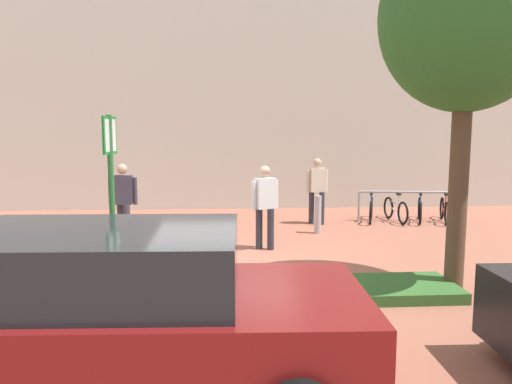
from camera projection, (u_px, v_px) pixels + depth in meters
name	position (u px, v px, depth m)	size (l,w,h in m)	color
ground_plane	(226.00, 267.00, 8.46)	(60.00, 60.00, 0.00)	#9E5B47
building_facade	(224.00, 49.00, 14.96)	(28.00, 1.20, 10.00)	beige
planter_strip	(218.00, 292.00, 6.87)	(7.00, 1.10, 0.16)	#336028
tree_sidewalk	(467.00, 18.00, 6.73)	(2.48, 2.48, 5.39)	brown
parking_sign_post	(111.00, 182.00, 6.58)	(0.12, 0.36, 2.62)	#2D7238
bike_at_sign	(123.00, 274.00, 6.87)	(1.57, 0.72, 0.86)	black
bike_rack_cluster	(408.00, 209.00, 12.79)	(2.64, 1.71, 0.83)	#99999E
bollard_steel	(318.00, 215.00, 11.26)	(0.16, 0.16, 0.90)	#ADADB2
person_casual_tan	(317.00, 187.00, 12.39)	(0.60, 0.36, 1.72)	#2D2D38
person_suited_navy	(123.00, 198.00, 10.23)	(0.61, 0.38, 1.72)	#383342
person_shirt_white	(265.00, 202.00, 9.64)	(0.56, 0.39, 1.72)	#2D2D38
car_maroon_wagon	(118.00, 316.00, 4.21)	(4.37, 2.16, 1.54)	maroon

